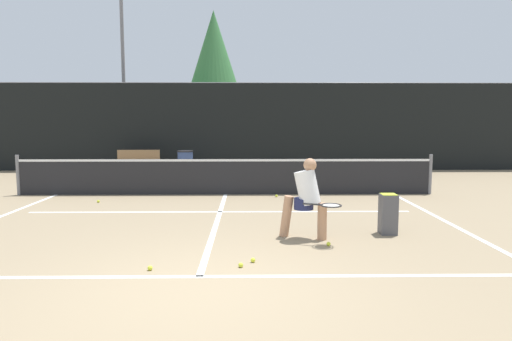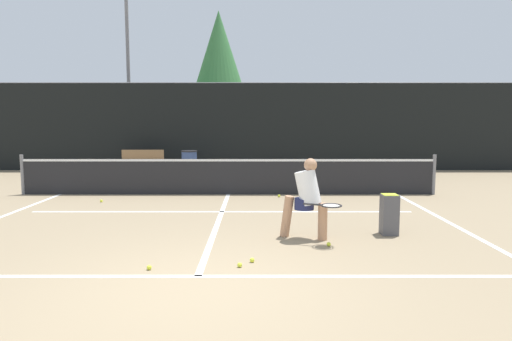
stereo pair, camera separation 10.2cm
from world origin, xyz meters
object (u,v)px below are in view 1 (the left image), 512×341
(player_practicing, at_px, (306,196))
(parked_car, at_px, (284,150))
(ball_hopper, at_px, (388,213))
(courtside_bench, at_px, (138,161))
(trash_bin, at_px, (185,162))

(player_practicing, xyz_separation_m, parked_car, (0.65, 13.22, -0.10))
(ball_hopper, bearing_deg, parked_car, 93.64)
(courtside_bench, distance_m, trash_bin, 1.79)
(player_practicing, relative_size, ball_hopper, 1.93)
(player_practicing, height_order, ball_hopper, player_practicing)
(ball_hopper, distance_m, courtside_bench, 11.35)
(player_practicing, height_order, courtside_bench, player_practicing)
(courtside_bench, bearing_deg, player_practicing, -62.99)
(trash_bin, bearing_deg, parked_car, 43.85)
(player_practicing, distance_m, parked_car, 13.23)
(courtside_bench, relative_size, parked_car, 0.34)
(player_practicing, distance_m, trash_bin, 9.97)
(player_practicing, xyz_separation_m, trash_bin, (-3.34, 9.38, -0.30))
(parked_car, bearing_deg, trash_bin, -136.15)
(trash_bin, relative_size, parked_car, 0.18)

